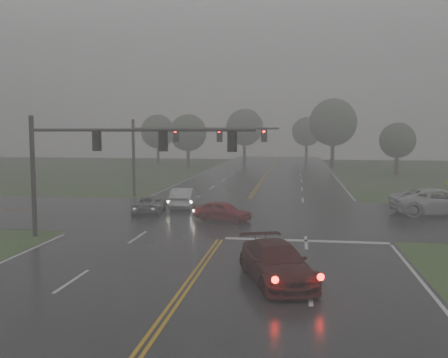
% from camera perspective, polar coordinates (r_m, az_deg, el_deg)
% --- Properties ---
extents(main_road, '(18.00, 160.00, 0.02)m').
position_cam_1_polar(main_road, '(32.35, 1.15, -4.72)').
color(main_road, black).
rests_on(main_road, ground).
extents(cross_street, '(120.00, 14.00, 0.02)m').
position_cam_1_polar(cross_street, '(34.31, 1.57, -4.13)').
color(cross_street, black).
rests_on(cross_street, ground).
extents(stop_bar, '(8.50, 0.50, 0.01)m').
position_cam_1_polar(stop_bar, '(26.62, 9.34, -7.04)').
color(stop_bar, silver).
rests_on(stop_bar, ground).
extents(sedan_maroon, '(3.66, 5.48, 1.47)m').
position_cam_1_polar(sedan_maroon, '(19.54, 5.99, -11.65)').
color(sedan_maroon, '#3A0B0A').
rests_on(sedan_maroon, ground).
extents(sedan_red, '(4.02, 2.68, 1.27)m').
position_cam_1_polar(sedan_red, '(32.00, -0.14, -4.83)').
color(sedan_red, maroon).
rests_on(sedan_red, ground).
extents(sedan_silver, '(1.98, 4.63, 1.48)m').
position_cam_1_polar(sedan_silver, '(37.64, -4.64, -3.29)').
color(sedan_silver, '#B6B8BE').
rests_on(sedan_silver, ground).
extents(car_grey, '(2.37, 4.40, 1.17)m').
position_cam_1_polar(car_grey, '(35.93, -8.49, -3.75)').
color(car_grey, slate).
rests_on(car_grey, ground).
extents(pickup_white, '(6.84, 3.84, 1.81)m').
position_cam_1_polar(pickup_white, '(37.27, 23.38, -3.81)').
color(pickup_white, silver).
rests_on(pickup_white, ground).
extents(signal_gantry_near, '(12.23, 0.29, 6.58)m').
position_cam_1_polar(signal_gantry_near, '(27.25, -14.11, 3.00)').
color(signal_gantry_near, black).
rests_on(signal_gantry_near, ground).
extents(signal_gantry_far, '(12.82, 0.34, 6.75)m').
position_cam_1_polar(signal_gantry_far, '(43.25, -5.28, 4.20)').
color(signal_gantry_far, black).
rests_on(signal_gantry_far, ground).
extents(tree_nw_a, '(5.64, 5.64, 8.28)m').
position_cam_1_polar(tree_nw_a, '(76.17, -4.12, 5.29)').
color(tree_nw_a, '#312620').
rests_on(tree_nw_a, ground).
extents(tree_ne_a, '(7.28, 7.28, 10.69)m').
position_cam_1_polar(tree_ne_a, '(78.69, 12.36, 6.33)').
color(tree_ne_a, '#312620').
rests_on(tree_ne_a, ground).
extents(tree_n_mid, '(6.59, 6.59, 9.68)m').
position_cam_1_polar(tree_n_mid, '(89.08, 2.37, 5.92)').
color(tree_n_mid, '#312620').
rests_on(tree_n_mid, ground).
extents(tree_e_near, '(4.67, 4.67, 6.86)m').
position_cam_1_polar(tree_e_near, '(69.26, 19.21, 4.18)').
color(tree_e_near, '#312620').
rests_on(tree_e_near, ground).
extents(tree_nw_b, '(5.83, 5.83, 8.57)m').
position_cam_1_polar(tree_nw_b, '(87.08, -7.58, 5.41)').
color(tree_nw_b, '#312620').
rests_on(tree_nw_b, ground).
extents(tree_n_far, '(5.79, 5.79, 8.50)m').
position_cam_1_polar(tree_n_far, '(99.81, 9.43, 5.36)').
color(tree_n_far, '#312620').
rests_on(tree_n_far, ground).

